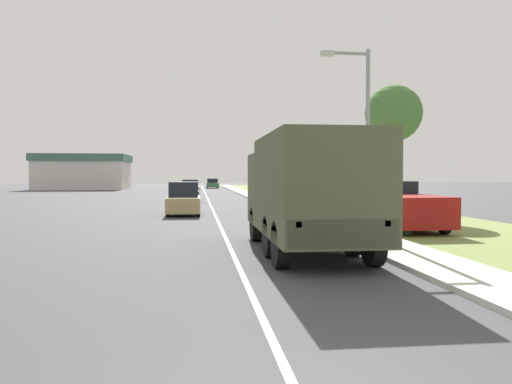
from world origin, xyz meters
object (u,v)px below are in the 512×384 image
(lamp_post, at_px, (361,123))
(car_nearest_ahead, at_px, (184,200))
(car_fourth_ahead, at_px, (190,186))
(military_truck, at_px, (307,189))
(car_second_ahead, at_px, (187,193))
(car_third_ahead, at_px, (190,188))
(pickup_truck, at_px, (397,206))
(car_farthest_ahead, at_px, (212,184))

(lamp_post, bearing_deg, car_nearest_ahead, 120.16)
(car_fourth_ahead, bearing_deg, military_truck, -85.90)
(car_second_ahead, xyz_separation_m, car_third_ahead, (0.04, 15.97, 0.00))
(pickup_truck, height_order, lamp_post, lamp_post)
(military_truck, height_order, lamp_post, lamp_post)
(car_nearest_ahead, distance_m, car_second_ahead, 11.86)
(military_truck, bearing_deg, car_third_ahead, 95.04)
(military_truck, xyz_separation_m, car_second_ahead, (-3.70, 25.50, -1.01))
(car_fourth_ahead, relative_size, pickup_truck, 0.90)
(car_third_ahead, distance_m, pickup_truck, 36.95)
(car_farthest_ahead, bearing_deg, military_truck, -89.62)
(car_third_ahead, relative_size, car_farthest_ahead, 0.96)
(military_truck, distance_m, car_third_ahead, 41.64)
(car_second_ahead, xyz_separation_m, pickup_truck, (8.55, -19.99, 0.18))
(car_nearest_ahead, relative_size, car_fourth_ahead, 0.89)
(military_truck, xyz_separation_m, car_third_ahead, (-3.66, 41.47, -1.01))
(military_truck, distance_m, car_farthest_ahead, 68.02)
(car_nearest_ahead, relative_size, lamp_post, 0.69)
(car_second_ahead, height_order, car_farthest_ahead, car_second_ahead)
(car_third_ahead, bearing_deg, car_farthest_ahead, 83.11)
(car_nearest_ahead, distance_m, lamp_post, 12.66)
(car_nearest_ahead, bearing_deg, lamp_post, -59.84)
(military_truck, xyz_separation_m, lamp_post, (2.52, 3.03, 2.12))
(military_truck, relative_size, car_third_ahead, 1.67)
(pickup_truck, bearing_deg, car_third_ahead, 103.31)
(car_third_ahead, relative_size, pickup_truck, 0.80)
(car_second_ahead, height_order, lamp_post, lamp_post)
(car_farthest_ahead, bearing_deg, lamp_post, -87.38)
(car_fourth_ahead, height_order, car_farthest_ahead, car_farthest_ahead)
(car_second_ahead, height_order, pickup_truck, pickup_truck)
(car_second_ahead, bearing_deg, car_nearest_ahead, -89.76)
(car_second_ahead, xyz_separation_m, car_fourth_ahead, (-0.26, 29.66, -0.06))
(car_nearest_ahead, xyz_separation_m, car_third_ahead, (-0.01, 27.83, -0.05))
(car_farthest_ahead, bearing_deg, car_second_ahead, -94.37)
(lamp_post, bearing_deg, pickup_truck, 46.78)
(car_fourth_ahead, height_order, pickup_truck, pickup_truck)
(car_farthest_ahead, xyz_separation_m, lamp_post, (2.97, -64.98, 3.15))
(car_nearest_ahead, xyz_separation_m, car_second_ahead, (-0.05, 11.86, -0.05))
(car_third_ahead, xyz_separation_m, lamp_post, (6.18, -38.44, 3.13))
(car_second_ahead, xyz_separation_m, lamp_post, (6.22, -22.47, 3.14))
(car_third_ahead, bearing_deg, car_nearest_ahead, -89.98)
(military_truck, height_order, car_fourth_ahead, military_truck)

